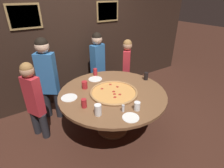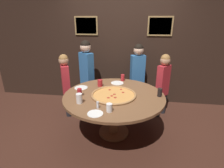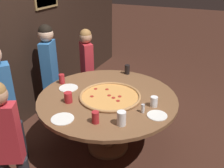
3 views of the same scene
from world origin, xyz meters
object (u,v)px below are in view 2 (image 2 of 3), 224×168
Objects in this scene: drink_cup_front_edge at (100,83)px; diner_far_right at (137,72)px; condiment_shaker at (98,105)px; drink_cup_by_shaker at (160,92)px; drink_cup_centre_back at (80,92)px; giant_pizza at (114,95)px; drink_cup_beside_pizza at (109,108)px; dining_table at (114,101)px; white_plate_near_front at (117,83)px; diner_side_right at (87,71)px; diner_far_left at (66,82)px; drink_cup_far_left at (79,98)px; white_plate_beside_cup at (81,88)px; diner_centre_back at (163,82)px; white_plate_far_back at (95,114)px; drink_cup_near_left at (123,78)px.

diner_far_right reaches higher than drink_cup_front_edge.
diner_far_right is at bearing 71.38° from condiment_shaker.
drink_cup_centre_back is at bearing -172.81° from drink_cup_by_shaker.
drink_cup_beside_pizza is at bearing -89.55° from giant_pizza.
white_plate_near_front is (-0.01, 0.54, 0.13)m from dining_table.
giant_pizza is 6.29× the size of drink_cup_beside_pizza.
dining_table is at bearing 52.80° from diner_far_right.
diner_side_right is at bearing 126.43° from giant_pizza.
condiment_shaker is at bearing -98.83° from white_plate_near_front.
diner_far_left is at bearing 179.77° from white_plate_near_front.
diner_far_right reaches higher than drink_cup_far_left.
white_plate_beside_cup is 0.18× the size of diner_far_left.
drink_cup_by_shaker is at bearing 2.74° from dining_table.
diner_centre_back reaches higher than dining_table.
white_plate_near_front is at bearing 145.37° from drink_cup_by_shaker.
diner_far_right reaches higher than giant_pizza.
white_plate_far_back is (-0.16, -0.64, 0.13)m from dining_table.
condiment_shaker reaches higher than white_plate_beside_cup.
white_plate_beside_cup is 1.12× the size of white_plate_far_back.
diner_far_right is (-0.51, 0.34, 0.08)m from diner_centre_back.
drink_cup_front_edge reaches higher than white_plate_beside_cup.
drink_cup_front_edge is 0.09× the size of diner_far_right.
drink_cup_by_shaker is 1.25m from drink_cup_far_left.
diner_far_left is (-0.74, 0.20, -0.08)m from drink_cup_front_edge.
diner_centre_back is 1.94m from diner_far_left.
giant_pizza is 0.67m from white_plate_beside_cup.
white_plate_beside_cup is 0.16× the size of diner_side_right.
diner_side_right is at bearing -54.19° from diner_centre_back.
drink_cup_far_left is at bearing 138.09° from diner_side_right.
drink_cup_near_left is 0.19m from white_plate_near_front.
giant_pizza is at bearing -83.37° from dining_table.
diner_centre_back is (0.15, 0.74, -0.08)m from drink_cup_by_shaker.
drink_cup_front_edge is 1.26m from diner_centre_back.
white_plate_far_back is 0.14× the size of diner_side_right.
white_plate_far_back is at bearing -100.53° from drink_cup_near_left.
drink_cup_far_left reaches higher than drink_cup_centre_back.
drink_cup_centre_back is at bearing -16.05° from diner_centre_back.
white_plate_near_front is at bearing 33.54° from drink_cup_front_edge.
drink_cup_centre_back is at bearing -170.54° from giant_pizza.
diner_centre_back is (1.04, 1.26, -0.06)m from condiment_shaker.
white_plate_far_back is 1.67m from diner_side_right.
white_plate_near_front is (0.61, 0.33, 0.00)m from white_plate_beside_cup.
drink_cup_front_edge is 0.36m from white_plate_near_front.
condiment_shaker is at bearing 52.78° from diner_far_right.
drink_cup_far_left is at bearing -102.83° from drink_cup_front_edge.
white_plate_far_back reaches higher than dining_table.
drink_cup_beside_pizza is 0.08× the size of diner_far_right.
drink_cup_front_edge is at bearing -137.60° from drink_cup_near_left.
dining_table is 0.66m from white_plate_beside_cup.
drink_cup_by_shaker is 0.56× the size of white_plate_near_front.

